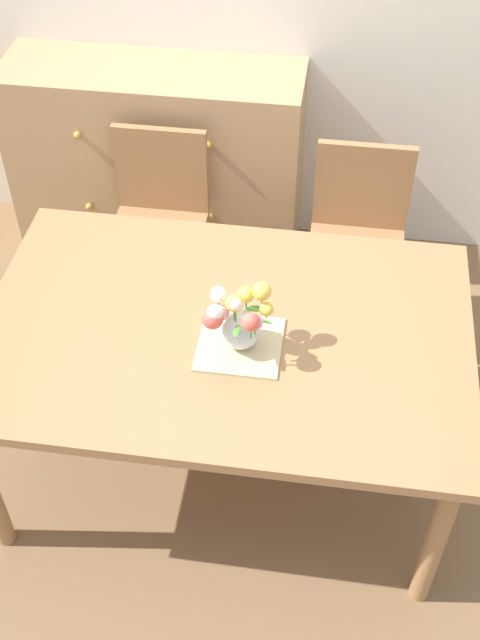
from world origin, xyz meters
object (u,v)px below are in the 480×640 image
(dining_table, at_px, (225,343))
(dresser, at_px, (158,164))
(chair_left, at_px, (159,214))
(flower_vase, at_px, (239,320))
(chair_right, at_px, (358,232))

(dining_table, bearing_deg, dresser, 112.40)
(chair_left, xyz_separation_m, dresser, (-0.10, 0.42, -0.02))
(dresser, bearing_deg, flower_vase, -66.71)
(chair_left, bearing_deg, dresser, -76.91)
(dining_table, relative_size, chair_left, 1.90)
(chair_left, distance_m, dresser, 0.43)
(chair_right, bearing_deg, flower_vase, 68.63)
(chair_left, relative_size, dresser, 0.64)
(dining_table, relative_size, flower_vase, 6.94)
(flower_vase, bearing_deg, chair_left, 117.23)
(chair_right, distance_m, dresser, 1.08)
(chair_left, bearing_deg, dining_table, 116.36)
(dining_table, relative_size, dresser, 1.22)
(dining_table, height_order, chair_left, chair_left)
(dining_table, distance_m, chair_left, 1.03)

